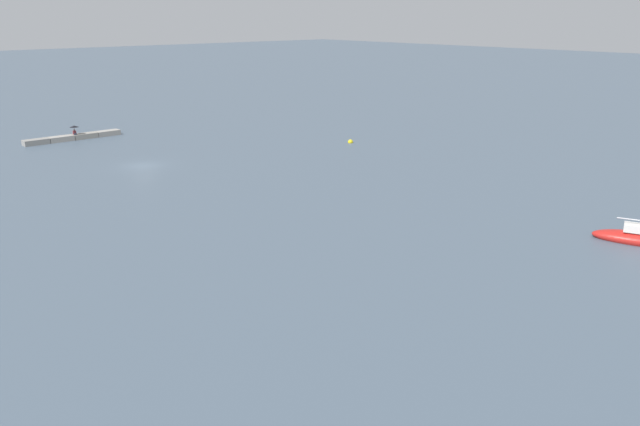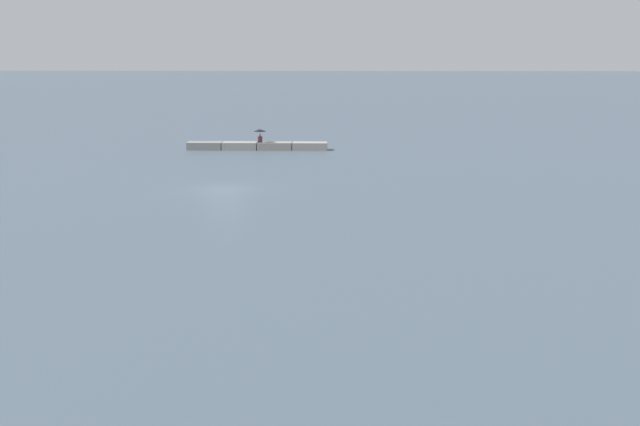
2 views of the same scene
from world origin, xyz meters
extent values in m
plane|color=#475666|center=(0.00, 0.00, 0.00)|extent=(500.00, 500.00, 0.00)
cube|color=gray|center=(-4.87, -20.20, 0.35)|extent=(3.17, 1.46, 0.70)
cube|color=gray|center=(-1.62, -20.20, 0.35)|extent=(3.17, 1.46, 0.70)
cube|color=gray|center=(1.62, -20.20, 0.35)|extent=(3.17, 1.46, 0.70)
cube|color=gray|center=(4.87, -20.20, 0.35)|extent=(3.17, 1.46, 0.70)
cube|color=#1E2333|center=(-0.27, -19.99, 0.78)|extent=(0.37, 0.43, 0.16)
cube|color=maroon|center=(-0.27, -20.27, 0.96)|extent=(0.40, 0.23, 0.52)
sphere|color=tan|center=(-0.27, -20.27, 1.32)|extent=(0.22, 0.22, 0.22)
cylinder|color=black|center=(-0.27, -20.14, 1.23)|extent=(0.02, 0.02, 1.05)
cone|color=black|center=(-0.27, -20.14, 1.80)|extent=(1.18, 1.18, 0.21)
sphere|color=black|center=(-0.27, -20.14, 1.94)|extent=(0.05, 0.05, 0.05)
cube|color=silver|center=(-15.99, 47.42, 1.11)|extent=(1.82, 2.24, 0.54)
cylinder|color=silver|center=(-15.88, 47.14, 1.73)|extent=(0.99, 2.27, 0.09)
sphere|color=yellow|center=(-26.51, 6.04, 0.12)|extent=(0.67, 0.67, 0.67)
camera|label=1|loc=(31.21, 65.08, 16.37)|focal=35.68mm
camera|label=2|loc=(-7.79, 50.51, 9.37)|focal=43.35mm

